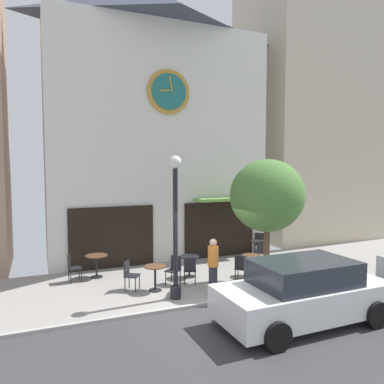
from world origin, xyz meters
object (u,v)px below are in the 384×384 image
(cafe_table_leftmost, at_px, (155,274))
(cafe_chair_corner, at_px, (130,273))
(cafe_chair_right_end, at_px, (261,250))
(parked_car_white, at_px, (303,292))
(cafe_chair_near_lamp, at_px, (72,266))
(cafe_table_center, at_px, (258,247))
(cafe_chair_curbside, at_px, (174,268))
(pedestrian_orange, at_px, (213,266))
(street_tree, at_px, (267,196))
(cafe_chair_under_awning, at_px, (190,268))
(cafe_table_center_left, at_px, (251,262))
(cafe_chair_outer, at_px, (241,266))
(cafe_chair_near_tree, at_px, (259,242))
(cafe_table_near_curb, at_px, (96,261))
(street_lamp, at_px, (175,227))
(cafe_table_rightmost, at_px, (189,262))

(cafe_table_leftmost, height_order, cafe_chair_corner, cafe_chair_corner)
(cafe_chair_right_end, height_order, parked_car_white, parked_car_white)
(cafe_chair_right_end, bearing_deg, cafe_chair_near_lamp, 176.19)
(cafe_table_center, distance_m, cafe_chair_curbside, 4.62)
(cafe_chair_corner, relative_size, pedestrian_orange, 0.54)
(street_tree, bearing_deg, cafe_chair_under_awning, 158.05)
(cafe_table_center, height_order, cafe_chair_curbside, cafe_chair_curbside)
(street_tree, bearing_deg, cafe_chair_curbside, 156.64)
(cafe_table_center_left, bearing_deg, street_tree, -92.39)
(cafe_table_center, bearing_deg, cafe_chair_outer, -132.33)
(cafe_chair_near_lamp, distance_m, cafe_chair_curbside, 3.37)
(cafe_chair_near_lamp, bearing_deg, cafe_table_center, 2.05)
(cafe_chair_corner, bearing_deg, cafe_chair_outer, -11.02)
(cafe_chair_near_tree, distance_m, cafe_chair_under_awning, 5.04)
(cafe_table_center, height_order, parked_car_white, parked_car_white)
(street_tree, height_order, cafe_table_center_left, street_tree)
(cafe_table_near_curb, xyz_separation_m, cafe_chair_outer, (4.30, -2.38, -0.03))
(street_tree, relative_size, cafe_chair_near_lamp, 4.48)
(street_tree, distance_m, cafe_table_center, 4.07)
(street_lamp, xyz_separation_m, cafe_chair_near_tree, (5.17, 3.63, -1.56))
(cafe_chair_near_lamp, xyz_separation_m, parked_car_white, (4.91, -5.49, 0.23))
(cafe_table_near_curb, relative_size, cafe_table_leftmost, 1.00)
(cafe_chair_near_lamp, height_order, pedestrian_orange, pedestrian_orange)
(cafe_table_leftmost, distance_m, cafe_chair_near_lamp, 2.93)
(street_lamp, xyz_separation_m, cafe_table_leftmost, (-0.35, 0.86, -1.56))
(cafe_table_center_left, xyz_separation_m, cafe_chair_under_awning, (-2.33, -0.04, 0.03))
(cafe_table_rightmost, bearing_deg, cafe_chair_near_tree, 25.09)
(cafe_chair_curbside, bearing_deg, cafe_table_near_curb, 143.40)
(cafe_table_center, bearing_deg, cafe_chair_near_tree, 54.84)
(cafe_table_center, bearing_deg, cafe_table_rightmost, -160.82)
(street_tree, xyz_separation_m, cafe_chair_near_tree, (2.01, 3.54, -2.34))
(cafe_chair_near_lamp, xyz_separation_m, cafe_chair_corner, (1.56, -1.49, 0.00))
(cafe_chair_outer, height_order, parked_car_white, parked_car_white)
(street_lamp, distance_m, cafe_table_center_left, 3.72)
(cafe_table_center_left, bearing_deg, cafe_table_center, 51.92)
(cafe_chair_near_tree, relative_size, parked_car_white, 0.21)
(cafe_table_center_left, relative_size, cafe_chair_near_lamp, 0.81)
(cafe_chair_outer, bearing_deg, parked_car_white, -93.36)
(cafe_chair_curbside, height_order, parked_car_white, parked_car_white)
(cafe_chair_near_tree, height_order, pedestrian_orange, pedestrian_orange)
(cafe_chair_right_end, height_order, cafe_chair_near_tree, same)
(cafe_chair_corner, relative_size, cafe_chair_outer, 1.00)
(cafe_table_rightmost, distance_m, cafe_chair_corner, 2.25)
(cafe_chair_right_end, height_order, cafe_chair_under_awning, same)
(cafe_table_rightmost, relative_size, cafe_chair_near_lamp, 0.81)
(cafe_table_leftmost, bearing_deg, cafe_table_center, 22.79)
(street_lamp, bearing_deg, cafe_chair_under_awning, 49.47)
(cafe_table_near_curb, xyz_separation_m, cafe_chair_near_lamp, (-0.81, -0.20, -0.03))
(street_tree, bearing_deg, cafe_chair_right_end, 60.23)
(cafe_table_near_curb, bearing_deg, street_tree, -29.76)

